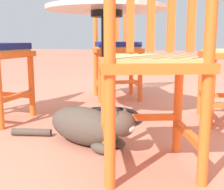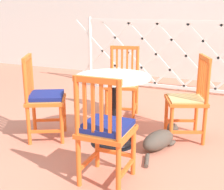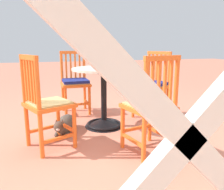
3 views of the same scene
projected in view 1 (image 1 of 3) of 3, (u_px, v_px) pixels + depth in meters
ground_plane at (116, 121)px, 1.97m from camera, size 24.00×24.00×0.00m
cafe_table at (107, 77)px, 1.96m from camera, size 0.76×0.76×0.73m
orange_chair_near_fence at (116, 48)px, 2.67m from camera, size 0.54×0.54×0.91m
orange_chair_at_corner at (151, 64)px, 1.16m from camera, size 0.52×0.52×0.91m
tabby_cat at (89, 127)px, 1.51m from camera, size 0.35×0.74×0.23m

